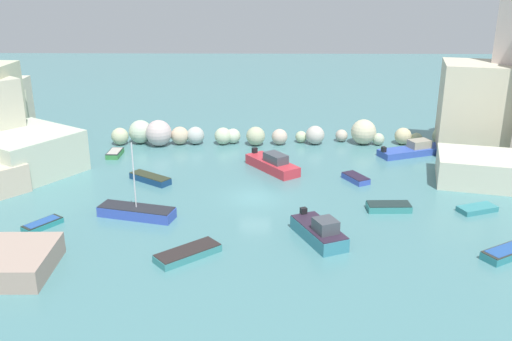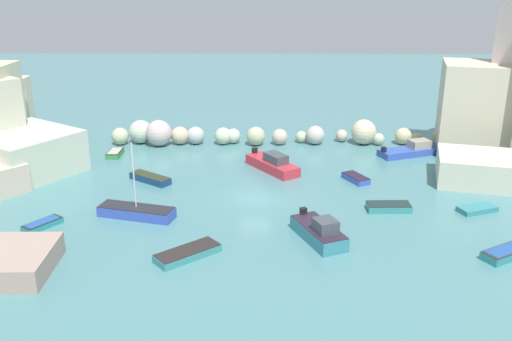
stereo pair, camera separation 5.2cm
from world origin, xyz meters
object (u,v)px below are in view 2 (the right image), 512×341
object	(u,v)px
moored_boat_1	(42,224)
moored_boat_8	(188,253)
moored_boat_7	(273,164)
moored_boat_9	(136,212)
moored_boat_10	(477,209)
moored_boat_6	(356,178)
moored_boat_4	(414,150)
moored_boat_2	(150,178)
moored_boat_3	(505,253)
moored_boat_0	(319,232)
moored_boat_5	(115,153)
moored_boat_11	(389,207)

from	to	relation	value
moored_boat_1	moored_boat_8	size ratio (longest dim) A/B	0.67
moored_boat_7	moored_boat_9	xyz separation A→B (m)	(-10.19, -10.44, -0.18)
moored_boat_1	moored_boat_10	xyz separation A→B (m)	(31.86, 3.23, -0.04)
moored_boat_6	moored_boat_8	size ratio (longest dim) A/B	0.67
moored_boat_4	moored_boat_6	size ratio (longest dim) A/B	2.51
moored_boat_2	moored_boat_3	world-z (taller)	moored_boat_2
moored_boat_8	moored_boat_9	world-z (taller)	moored_boat_9
moored_boat_6	moored_boat_8	xyz separation A→B (m)	(-12.76, -13.83, 0.01)
moored_boat_0	moored_boat_9	xyz separation A→B (m)	(-13.15, 3.63, -0.22)
moored_boat_2	moored_boat_8	size ratio (longest dim) A/B	0.92
moored_boat_4	moored_boat_6	bearing A→B (deg)	-153.31
moored_boat_4	moored_boat_10	world-z (taller)	moored_boat_4
moored_boat_9	moored_boat_4	bearing A→B (deg)	-132.78
moored_boat_6	moored_boat_9	xyz separation A→B (m)	(-17.32, -7.73, 0.16)
moored_boat_1	moored_boat_3	bearing A→B (deg)	118.68
moored_boat_6	moored_boat_8	bearing A→B (deg)	109.38
moored_boat_8	moored_boat_10	world-z (taller)	moored_boat_8
moored_boat_5	moored_boat_11	xyz separation A→B (m)	(24.05, -12.88, 0.00)
moored_boat_11	moored_boat_3	bearing A→B (deg)	126.70
moored_boat_5	moored_boat_9	xyz separation A→B (m)	(5.17, -14.37, 0.15)
moored_boat_3	moored_boat_10	xyz separation A→B (m)	(0.79, 7.26, -0.09)
moored_boat_9	moored_boat_10	bearing A→B (deg)	-162.01
moored_boat_4	moored_boat_10	distance (m)	13.96
moored_boat_2	moored_boat_11	world-z (taller)	moored_boat_2
moored_boat_3	moored_boat_5	xyz separation A→B (m)	(-29.91, 20.24, -0.02)
moored_boat_0	moored_boat_10	bearing A→B (deg)	88.60
moored_boat_1	moored_boat_8	bearing A→B (deg)	104.71
moored_boat_8	moored_boat_0	bearing A→B (deg)	-23.94
moored_boat_3	moored_boat_11	bearing A→B (deg)	97.68
moored_boat_4	moored_boat_10	bearing A→B (deg)	-105.45
moored_boat_10	moored_boat_11	size ratio (longest dim) A/B	0.97
moored_boat_6	moored_boat_10	bearing A→B (deg)	-155.58
moored_boat_2	moored_boat_3	size ratio (longest dim) A/B	1.16
moored_boat_7	moored_boat_10	size ratio (longest dim) A/B	1.86
moored_boat_8	moored_boat_9	xyz separation A→B (m)	(-4.56, 6.10, 0.16)
moored_boat_0	moored_boat_1	size ratio (longest dim) A/B	1.81
moored_boat_1	moored_boat_0	bearing A→B (deg)	120.82
moored_boat_2	moored_boat_11	size ratio (longest dim) A/B	1.19
moored_boat_0	moored_boat_7	size ratio (longest dim) A/B	0.87
moored_boat_8	moored_boat_9	bearing A→B (deg)	86.82
moored_boat_1	moored_boat_9	size ratio (longest dim) A/B	0.49
moored_boat_1	moored_boat_2	bearing A→B (deg)	-176.74
moored_boat_2	moored_boat_4	distance (m)	25.75
moored_boat_7	moored_boat_11	xyz separation A→B (m)	(8.69, -8.95, -0.32)
moored_boat_1	moored_boat_2	xyz separation A→B (m)	(5.94, 9.22, 0.05)
moored_boat_3	moored_boat_9	size ratio (longest dim) A/B	0.57
moored_boat_7	moored_boat_8	size ratio (longest dim) A/B	1.39
moored_boat_8	moored_boat_11	size ratio (longest dim) A/B	1.29
moored_boat_7	moored_boat_0	bearing A→B (deg)	-23.48
moored_boat_2	moored_boat_10	bearing A→B (deg)	-157.28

